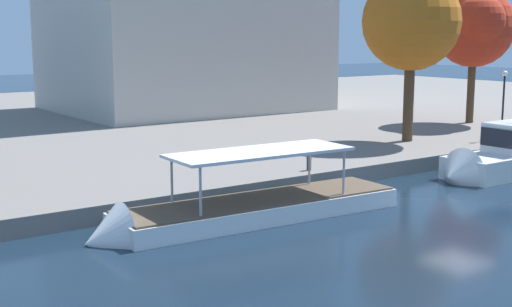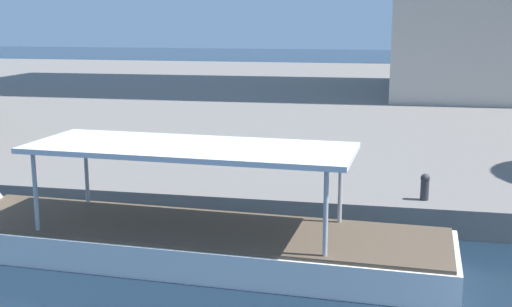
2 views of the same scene
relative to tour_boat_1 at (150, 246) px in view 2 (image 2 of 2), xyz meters
name	(u,v)px [view 2 (image 2 of 2)]	position (x,y,z in m)	size (l,w,h in m)	color
dock_promenade	(449,99)	(9.19, 30.09, 0.15)	(120.00, 55.00, 0.78)	slate
tour_boat_1	(150,246)	(0.00, 0.00, 0.00)	(13.23, 3.46, 3.91)	white
mooring_bollard_0	(425,186)	(6.44, 3.44, 0.92)	(0.25, 0.25, 0.72)	#2D2D33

